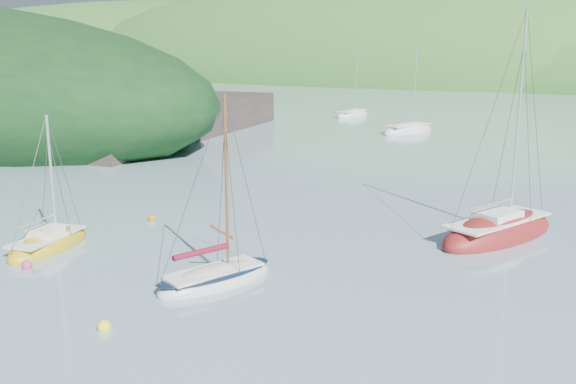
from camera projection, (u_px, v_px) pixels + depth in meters
The scene contains 8 objects.
ground at pixel (149, 299), 24.46m from camera, with size 700.00×700.00×0.00m, color #7796A4.
shoreline_hills at pixel (563, 80), 173.54m from camera, with size 690.00×135.00×56.00m.
daysailer_white at pixel (215, 278), 26.06m from camera, with size 3.56×5.67×8.18m.
sloop_red at pixel (498, 233), 32.18m from camera, with size 5.54×8.66×12.13m.
sailboat_yellow at pixel (49, 245), 30.50m from camera, with size 3.17×5.52×6.90m.
distant_sloop_a at pixel (408, 131), 70.17m from camera, with size 4.92×7.91×10.64m.
distant_sloop_c at pixel (352, 115), 85.64m from camera, with size 3.20×6.91×9.51m.
mooring_buoys at pixel (222, 275), 26.67m from camera, with size 23.17×13.99×0.49m.
Camera 1 is at (16.29, -16.95, 9.52)m, focal length 40.00 mm.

